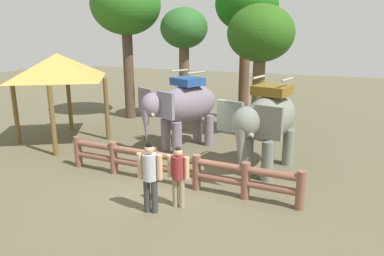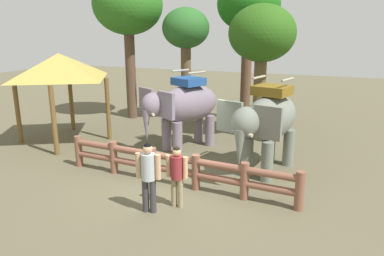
{
  "view_description": "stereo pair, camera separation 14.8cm",
  "coord_description": "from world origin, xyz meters",
  "views": [
    {
      "loc": [
        4.22,
        -9.12,
        4.48
      ],
      "look_at": [
        0.0,
        1.48,
        1.4
      ],
      "focal_mm": 34.06,
      "sensor_mm": 36.0,
      "label": 1
    },
    {
      "loc": [
        4.35,
        -9.07,
        4.48
      ],
      "look_at": [
        0.0,
        1.48,
        1.4
      ],
      "focal_mm": 34.06,
      "sensor_mm": 36.0,
      "label": 2
    }
  ],
  "objects": [
    {
      "name": "tree_back_center",
      "position": [
        -5.73,
        7.1,
        5.58
      ],
      "size": [
        3.45,
        3.45,
        7.16
      ],
      "color": "brown",
      "rests_on": "ground"
    },
    {
      "name": "log_fence",
      "position": [
        0.0,
        0.05,
        0.6
      ],
      "size": [
        7.52,
        0.65,
        1.05
      ],
      "color": "brown",
      "rests_on": "ground"
    },
    {
      "name": "tree_far_left",
      "position": [
        -2.84,
        7.57,
        4.34
      ],
      "size": [
        2.27,
        2.27,
        5.54
      ],
      "color": "brown",
      "rests_on": "ground"
    },
    {
      "name": "thatched_shelter",
      "position": [
        -6.07,
        2.4,
        3.05
      ],
      "size": [
        4.15,
        4.15,
        3.6
      ],
      "color": "brown",
      "rests_on": "ground"
    },
    {
      "name": "elephant_center",
      "position": [
        2.31,
        2.09,
        1.72
      ],
      "size": [
        2.33,
        3.66,
        3.07
      ],
      "color": "slate",
      "rests_on": "ground"
    },
    {
      "name": "tourist_woman_in_black",
      "position": [
        0.14,
        -1.7,
        1.06
      ],
      "size": [
        0.64,
        0.41,
        1.84
      ],
      "color": "#363638",
      "rests_on": "ground"
    },
    {
      "name": "tree_far_right",
      "position": [
        1.21,
        5.91,
        4.23
      ],
      "size": [
        2.7,
        2.7,
        5.51
      ],
      "color": "brown",
      "rests_on": "ground"
    },
    {
      "name": "ground_plane",
      "position": [
        0.0,
        0.0,
        0.0
      ],
      "size": [
        60.0,
        60.0,
        0.0
      ],
      "primitive_type": "plane",
      "color": "brown"
    },
    {
      "name": "elephant_near_left",
      "position": [
        -1.09,
        3.31,
        1.69
      ],
      "size": [
        2.76,
        3.54,
        3.01
      ],
      "color": "slate",
      "rests_on": "ground"
    },
    {
      "name": "tourist_man_in_blue",
      "position": [
        0.68,
        -1.18,
        0.95
      ],
      "size": [
        0.58,
        0.34,
        1.65
      ],
      "color": "#968662",
      "rests_on": "ground"
    },
    {
      "name": "tree_deep_back",
      "position": [
        -0.11,
        8.85,
        5.51
      ],
      "size": [
        3.02,
        3.02,
        6.96
      ],
      "color": "brown",
      "rests_on": "ground"
    }
  ]
}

